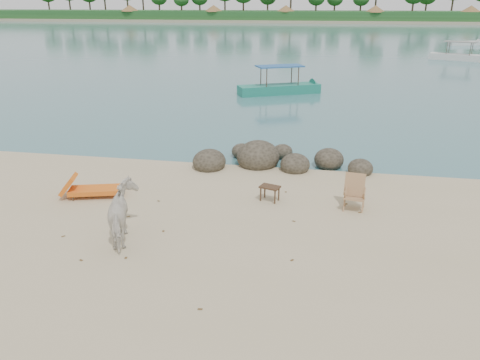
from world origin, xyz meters
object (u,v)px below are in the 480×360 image
object	(u,v)px
cow	(124,215)
lounge_chair	(96,188)
boulders	(270,160)
boat_near	(280,70)
deck_chair	(355,194)
side_table	(270,194)

from	to	relation	value
cow	lounge_chair	distance (m)	3.27
boulders	cow	xyz separation A→B (m)	(-2.91, -6.46, 0.50)
lounge_chair	boat_near	size ratio (longest dim) A/B	0.33
boulders	boat_near	bearing A→B (deg)	94.51
cow	deck_chair	bearing A→B (deg)	-175.60
boat_near	deck_chair	bearing A→B (deg)	-104.02
boulders	deck_chair	bearing A→B (deg)	-50.93
boulders	lounge_chair	bearing A→B (deg)	-141.54
lounge_chair	boat_near	world-z (taller)	boat_near
boulders	cow	distance (m)	7.10
cow	boat_near	world-z (taller)	boat_near
deck_chair	cow	bearing A→B (deg)	-144.66
boulders	deck_chair	xyz separation A→B (m)	(2.86, -3.52, 0.28)
side_table	cow	bearing A→B (deg)	-118.16
boulders	side_table	bearing A→B (deg)	-83.54
side_table	boat_near	world-z (taller)	boat_near
cow	boat_near	distance (m)	21.25
side_table	deck_chair	xyz separation A→B (m)	(2.48, -0.19, 0.26)
cow	side_table	xyz separation A→B (m)	(3.29, 3.12, -0.49)
lounge_chair	boat_near	bearing A→B (deg)	62.44
boulders	boat_near	size ratio (longest dim) A/B	1.05
side_table	deck_chair	world-z (taller)	deck_chair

